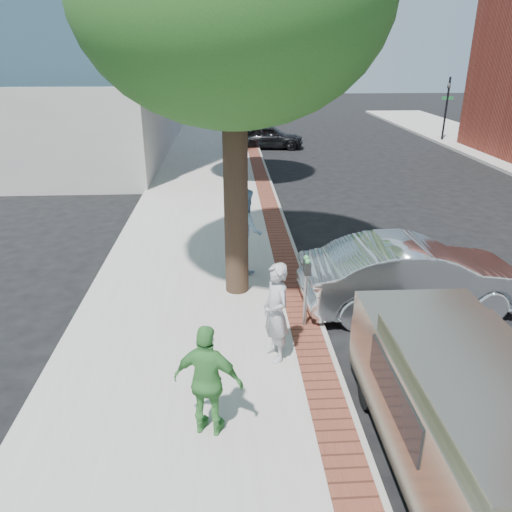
{
  "coord_description": "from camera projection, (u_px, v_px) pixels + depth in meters",
  "views": [
    {
      "loc": [
        -0.78,
        -8.38,
        5.21
      ],
      "look_at": [
        -0.2,
        1.34,
        1.2
      ],
      "focal_mm": 35.0,
      "sensor_mm": 36.0,
      "label": 1
    }
  ],
  "objects": [
    {
      "name": "van",
      "position": [
        463.0,
        411.0,
        6.34
      ],
      "size": [
        1.9,
        4.85,
        1.78
      ],
      "rotation": [
        0.0,
        0.0,
        -0.01
      ],
      "color": "gray",
      "rests_on": "ground"
    },
    {
      "name": "sidewalk",
      "position": [
        207.0,
        213.0,
        17.03
      ],
      "size": [
        5.0,
        60.0,
        0.15
      ],
      "primitive_type": "cube",
      "color": "#9E9991",
      "rests_on": "ground"
    },
    {
      "name": "sedan_silver",
      "position": [
        414.0,
        276.0,
        10.57
      ],
      "size": [
        4.85,
        1.89,
        1.57
      ],
      "primitive_type": "imported",
      "rotation": [
        0.0,
        0.0,
        1.62
      ],
      "color": "silver",
      "rests_on": "ground"
    },
    {
      "name": "office_base",
      "position": [
        12.0,
        111.0,
        28.58
      ],
      "size": [
        18.2,
        22.2,
        4.0
      ],
      "primitive_type": "cube",
      "color": "gray",
      "rests_on": "ground"
    },
    {
      "name": "person_gray",
      "position": [
        276.0,
        313.0,
        8.56
      ],
      "size": [
        0.64,
        0.77,
        1.8
      ],
      "primitive_type": "imported",
      "rotation": [
        0.0,
        0.0,
        -1.21
      ],
      "color": "#A0A0A4",
      "rests_on": "sidewalk"
    },
    {
      "name": "tree_far",
      "position": [
        231.0,
        48.0,
        18.79
      ],
      "size": [
        4.8,
        4.8,
        7.14
      ],
      "color": "black",
      "rests_on": "sidewalk"
    },
    {
      "name": "ground",
      "position": [
        270.0,
        338.0,
        9.76
      ],
      "size": [
        120.0,
        120.0,
        0.0
      ],
      "primitive_type": "plane",
      "color": "black",
      "rests_on": "ground"
    },
    {
      "name": "person_green",
      "position": [
        208.0,
        381.0,
        6.86
      ],
      "size": [
        1.08,
        0.69,
        1.7
      ],
      "primitive_type": "imported",
      "rotation": [
        0.0,
        0.0,
        2.84
      ],
      "color": "#449343",
      "rests_on": "sidewalk"
    },
    {
      "name": "brick_strip",
      "position": [
        271.0,
        210.0,
        17.12
      ],
      "size": [
        0.6,
        60.0,
        0.01
      ],
      "primitive_type": "cube",
      "color": "brown",
      "rests_on": "sidewalk"
    },
    {
      "name": "parking_meter",
      "position": [
        306.0,
        277.0,
        9.53
      ],
      "size": [
        0.12,
        0.32,
        1.47
      ],
      "color": "gray",
      "rests_on": "sidewalk"
    },
    {
      "name": "bg_car",
      "position": [
        269.0,
        137.0,
        28.49
      ],
      "size": [
        4.06,
        1.95,
        1.34
      ],
      "primitive_type": "imported",
      "rotation": [
        0.0,
        0.0,
        1.47
      ],
      "color": "black",
      "rests_on": "ground"
    },
    {
      "name": "signal_near",
      "position": [
        254.0,
        105.0,
        29.25
      ],
      "size": [
        0.7,
        0.15,
        3.8
      ],
      "color": "black",
      "rests_on": "ground"
    },
    {
      "name": "person_officer",
      "position": [
        245.0,
        229.0,
        12.17
      ],
      "size": [
        0.97,
        1.14,
        2.05
      ],
      "primitive_type": "imported",
      "rotation": [
        0.0,
        0.0,
        1.79
      ],
      "color": "#83ACCB",
      "rests_on": "sidewalk"
    },
    {
      "name": "signal_far",
      "position": [
        447.0,
        104.0,
        29.89
      ],
      "size": [
        0.7,
        0.15,
        3.8
      ],
      "color": "black",
      "rests_on": "ground"
    },
    {
      "name": "curb",
      "position": [
        281.0,
        212.0,
        17.17
      ],
      "size": [
        0.1,
        60.0,
        0.15
      ],
      "primitive_type": "cube",
      "color": "gray",
      "rests_on": "ground"
    }
  ]
}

